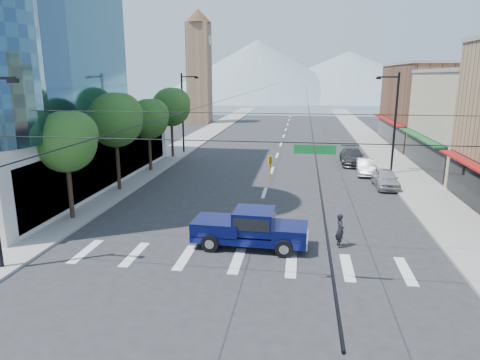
# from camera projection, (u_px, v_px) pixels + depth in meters

# --- Properties ---
(ground) EXTENTS (160.00, 160.00, 0.00)m
(ground) POSITION_uv_depth(u_px,v_px,m) (237.00, 275.00, 19.18)
(ground) COLOR #28282B
(ground) RESTS_ON ground
(sidewalk_left) EXTENTS (4.00, 120.00, 0.15)m
(sidewalk_left) POSITION_uv_depth(u_px,v_px,m) (195.00, 140.00, 59.29)
(sidewalk_left) COLOR gray
(sidewalk_left) RESTS_ON ground
(sidewalk_right) EXTENTS (4.00, 120.00, 0.15)m
(sidewalk_right) POSITION_uv_depth(u_px,v_px,m) (373.00, 144.00, 55.93)
(sidewalk_right) COLOR gray
(sidewalk_right) RESTS_ON ground
(shop_far) EXTENTS (12.00, 18.00, 10.00)m
(shop_far) POSITION_uv_depth(u_px,v_px,m) (442.00, 106.00, 53.64)
(shop_far) COLOR brown
(shop_far) RESTS_ON ground
(clock_tower) EXTENTS (4.80, 4.80, 20.40)m
(clock_tower) POSITION_uv_depth(u_px,v_px,m) (199.00, 65.00, 78.57)
(clock_tower) COLOR #8C6B4C
(clock_tower) RESTS_ON ground
(mountain_left) EXTENTS (80.00, 80.00, 22.00)m
(mountain_left) POSITION_uv_depth(u_px,v_px,m) (257.00, 70.00, 162.88)
(mountain_left) COLOR gray
(mountain_left) RESTS_ON ground
(mountain_right) EXTENTS (90.00, 90.00, 18.00)m
(mountain_right) POSITION_uv_depth(u_px,v_px,m) (348.00, 75.00, 168.06)
(mountain_right) COLOR gray
(mountain_right) RESTS_ON ground
(tree_near) EXTENTS (3.65, 3.64, 6.71)m
(tree_near) POSITION_uv_depth(u_px,v_px,m) (68.00, 140.00, 25.41)
(tree_near) COLOR black
(tree_near) RESTS_ON ground
(tree_midnear) EXTENTS (4.09, 4.09, 7.52)m
(tree_midnear) POSITION_uv_depth(u_px,v_px,m) (117.00, 118.00, 31.99)
(tree_midnear) COLOR black
(tree_midnear) RESTS_ON ground
(tree_midfar) EXTENTS (3.65, 3.64, 6.71)m
(tree_midfar) POSITION_uv_depth(u_px,v_px,m) (150.00, 118.00, 38.86)
(tree_midfar) COLOR black
(tree_midfar) RESTS_ON ground
(tree_far) EXTENTS (4.09, 4.09, 7.52)m
(tree_far) POSITION_uv_depth(u_px,v_px,m) (172.00, 106.00, 45.45)
(tree_far) COLOR black
(tree_far) RESTS_ON ground
(signal_rig) EXTENTS (21.80, 0.20, 9.00)m
(signal_rig) POSITION_uv_depth(u_px,v_px,m) (237.00, 180.00, 17.09)
(signal_rig) COLOR black
(signal_rig) RESTS_ON ground
(lamp_pole_nw) EXTENTS (2.00, 0.25, 9.00)m
(lamp_pole_nw) POSITION_uv_depth(u_px,v_px,m) (184.00, 110.00, 48.34)
(lamp_pole_nw) COLOR black
(lamp_pole_nw) RESTS_ON ground
(lamp_pole_ne) EXTENTS (2.00, 0.25, 9.00)m
(lamp_pole_ne) POSITION_uv_depth(u_px,v_px,m) (394.00, 120.00, 37.66)
(lamp_pole_ne) COLOR black
(lamp_pole_ne) RESTS_ON ground
(pickup_truck) EXTENTS (6.08, 2.53, 2.03)m
(pickup_truck) POSITION_uv_depth(u_px,v_px,m) (249.00, 227.00, 22.12)
(pickup_truck) COLOR #080C40
(pickup_truck) RESTS_ON ground
(pedestrian) EXTENTS (0.58, 0.74, 1.80)m
(pedestrian) POSITION_uv_depth(u_px,v_px,m) (340.00, 230.00, 22.17)
(pedestrian) COLOR black
(pedestrian) RESTS_ON ground
(parked_car_near) EXTENTS (1.83, 4.37, 1.48)m
(parked_car_near) POSITION_uv_depth(u_px,v_px,m) (385.00, 179.00, 34.03)
(parked_car_near) COLOR #AAAAAF
(parked_car_near) RESTS_ON ground
(parked_car_mid) EXTENTS (1.74, 4.28, 1.38)m
(parked_car_mid) POSITION_uv_depth(u_px,v_px,m) (365.00, 167.00, 38.65)
(parked_car_mid) COLOR silver
(parked_car_mid) RESTS_ON ground
(parked_car_far) EXTENTS (2.33, 5.56, 1.60)m
(parked_car_far) POSITION_uv_depth(u_px,v_px,m) (352.00, 156.00, 43.07)
(parked_car_far) COLOR #323335
(parked_car_far) RESTS_ON ground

